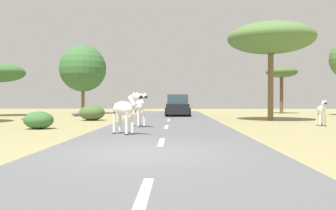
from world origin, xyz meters
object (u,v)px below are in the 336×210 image
Objects in this scene: rock_2 at (76,113)px; tree_5 at (282,73)px; zebra_0 at (140,106)px; zebra_2 at (321,110)px; tree_1 at (83,68)px; tree_2 at (271,39)px; bush_2 at (92,113)px; zebra_3 at (125,109)px; rock_1 at (26,118)px; bush_0 at (39,120)px; car_1 at (178,106)px; car_0 at (177,105)px.

tree_5 is at bearing 18.64° from rock_2.
rock_2 is (-6.47, 12.04, -0.80)m from zebra_0.
tree_1 reaches higher than zebra_2.
zebra_0 is at bearing -61.73° from rock_2.
rock_2 is (-15.72, 10.58, -0.58)m from zebra_2.
tree_2 reaches higher than bush_2.
zebra_0 is 7.23m from bush_2.
rock_1 is at bearing -98.55° from zebra_3.
bush_2 is 2.06× the size of rock_2.
tree_1 reaches higher than bush_0.
bush_2 is (-13.01, 4.70, -0.31)m from zebra_2.
tree_5 reaches higher than car_1.
rock_1 is at bearing -179.16° from tree_2.
bush_2 is (-16.06, -12.21, -3.53)m from tree_5.
bush_2 is at bearing 4.17° from rock_1.
car_1 is at bearing -28.84° from tree_1.
zebra_2 is 0.33× the size of car_1.
zebra_3 is 0.37× the size of car_1.
tree_2 reaches higher than tree_5.
zebra_2 is 14.03m from bush_0.
bush_0 is at bearing -81.67° from rock_2.
car_0 is 2.64× the size of bush_2.
tree_2 reaches higher than rock_1.
rock_2 is at bearing -116.16° from zebra_3.
bush_0 is 7.36m from rock_1.
zebra_0 is at bearing -92.26° from car_0.
tree_5 is at bearing 31.11° from car_1.
zebra_0 is 13.69m from rock_2.
car_0 is 10.20m from tree_1.
rock_1 is 0.75× the size of rock_2.
zebra_3 is at bearing -69.95° from bush_2.
tree_1 is 19.61m from tree_5.
tree_5 reaches higher than bush_0.
tree_2 is at bearing -166.47° from zebra_0.
tree_1 is 1.06× the size of tree_2.
rock_1 is (-20.30, -12.52, -3.88)m from tree_5.
bush_2 is (3.50, -10.94, -3.90)m from tree_1.
car_1 reaches higher than bush_2.
zebra_0 is 9.36m from zebra_2.
zebra_2 is at bearing -14.27° from rock_1.
tree_2 reaches higher than zebra_0.
tree_1 reaches higher than rock_1.
zebra_2 reaches higher than rock_1.
bush_2 is 4.27m from rock_1.
zebra_3 is at bearing -97.74° from car_1.
zebra_0 is at bearing -66.97° from tree_1.
bush_2 reaches higher than bush_0.
rock_2 is at bearing -26.05° from zebra_2.
bush_0 is at bearing -151.58° from tree_2.
zebra_0 is 0.98× the size of bush_2.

